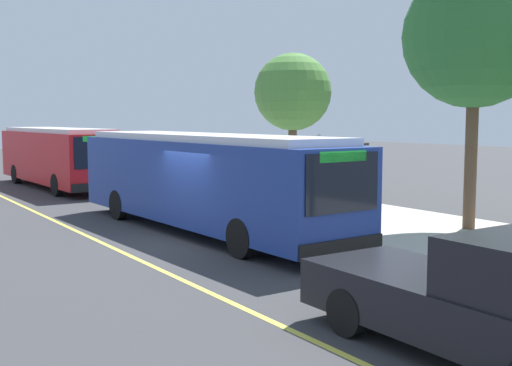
{
  "coord_description": "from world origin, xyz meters",
  "views": [
    {
      "loc": [
        15.43,
        -8.17,
        3.4
      ],
      "look_at": [
        1.67,
        0.96,
        1.73
      ],
      "focal_mm": 44.5,
      "sensor_mm": 36.0,
      "label": 1
    }
  ],
  "objects": [
    {
      "name": "route_sign_post",
      "position": [
        1.07,
        3.57,
        1.96
      ],
      "size": [
        0.44,
        0.08,
        2.8
      ],
      "color": "#333338",
      "rests_on": "sidewalk_curb"
    },
    {
      "name": "sidewalk_curb",
      "position": [
        0.0,
        6.0,
        0.07
      ],
      "size": [
        44.0,
        6.4,
        0.15
      ],
      "primitive_type": "cube",
      "color": "#B7B2A8",
      "rests_on": "ground_plane"
    },
    {
      "name": "street_tree_near_shelter",
      "position": [
        -5.87,
        7.81,
        4.48
      ],
      "size": [
        3.22,
        3.22,
        5.97
      ],
      "color": "brown",
      "rests_on": "sidewalk_curb"
    },
    {
      "name": "street_tree_upstreet",
      "position": [
        3.42,
        7.39,
        5.75
      ],
      "size": [
        4.15,
        4.15,
        7.7
      ],
      "color": "brown",
      "rests_on": "sidewalk_curb"
    },
    {
      "name": "bus_shelter",
      "position": [
        -1.22,
        5.54,
        1.92
      ],
      "size": [
        2.9,
        1.6,
        2.48
      ],
      "color": "#333338",
      "rests_on": "sidewalk_curb"
    },
    {
      "name": "pickup_truck",
      "position": [
        10.01,
        -0.72,
        0.86
      ],
      "size": [
        5.4,
        2.05,
        1.85
      ],
      "color": "black",
      "rests_on": "ground_plane"
    },
    {
      "name": "ground_plane",
      "position": [
        0.0,
        0.0,
        0.0
      ],
      "size": [
        120.0,
        120.0,
        0.0
      ],
      "primitive_type": "plane",
      "color": "#38383A"
    },
    {
      "name": "lane_stripe_center",
      "position": [
        0.0,
        -2.2,
        0.0
      ],
      "size": [
        36.0,
        0.14,
        0.01
      ],
      "primitive_type": "cube",
      "color": "#E0D64C",
      "rests_on": "ground_plane"
    },
    {
      "name": "waiting_bench",
      "position": [
        -1.12,
        5.69,
        0.63
      ],
      "size": [
        1.6,
        0.48,
        0.95
      ],
      "color": "brown",
      "rests_on": "sidewalk_curb"
    },
    {
      "name": "transit_bus_second",
      "position": [
        -16.01,
        0.94,
        1.62
      ],
      "size": [
        11.19,
        2.88,
        2.95
      ],
      "color": "red",
      "rests_on": "ground_plane"
    },
    {
      "name": "transit_bus_main",
      "position": [
        -1.27,
        1.01,
        1.62
      ],
      "size": [
        12.3,
        2.99,
        2.95
      ],
      "color": "navy",
      "rests_on": "ground_plane"
    }
  ]
}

